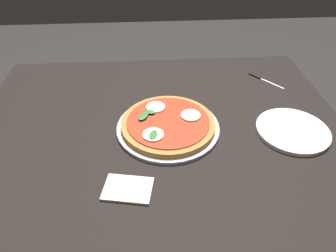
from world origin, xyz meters
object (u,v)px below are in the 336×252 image
object	(u,v)px
knife	(261,79)
serving_tray	(168,127)
plate_white	(292,131)
pizza	(168,123)
napkin	(128,189)
dining_table	(161,149)

from	to	relation	value
knife	serving_tray	bearing A→B (deg)	-144.34
serving_tray	plate_white	xyz separation A→B (m)	(0.41, -0.05, 0.00)
pizza	knife	size ratio (longest dim) A/B	2.26
plate_white	knife	distance (m)	0.35
serving_tray	napkin	xyz separation A→B (m)	(-0.13, -0.25, -0.00)
pizza	knife	world-z (taller)	pizza
dining_table	napkin	distance (m)	0.29
plate_white	napkin	bearing A→B (deg)	-159.03
dining_table	plate_white	world-z (taller)	plate_white
plate_white	napkin	world-z (taller)	plate_white
dining_table	knife	xyz separation A→B (m)	(0.44, 0.30, 0.09)
serving_tray	pizza	bearing A→B (deg)	97.71
pizza	napkin	world-z (taller)	pizza
serving_tray	plate_white	bearing A→B (deg)	-6.78
dining_table	pizza	size ratio (longest dim) A/B	4.07
knife	napkin	bearing A→B (deg)	-134.46
pizza	napkin	xyz separation A→B (m)	(-0.13, -0.26, -0.02)
pizza	plate_white	size ratio (longest dim) A/B	1.32
dining_table	pizza	distance (m)	0.12
serving_tray	napkin	bearing A→B (deg)	-116.37
serving_tray	plate_white	size ratio (longest dim) A/B	1.44
pizza	napkin	size ratio (longest dim) A/B	2.41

